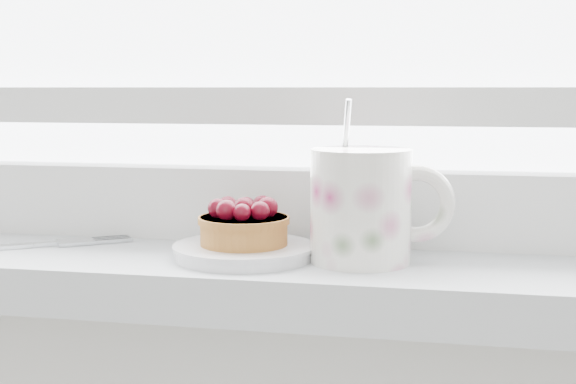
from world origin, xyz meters
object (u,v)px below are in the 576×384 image
(saucer, at_px, (244,251))
(fork, at_px, (12,246))
(raspberry_tart, at_px, (244,224))
(floral_mug, at_px, (365,203))

(saucer, relative_size, fork, 0.65)
(raspberry_tart, height_order, floral_mug, floral_mug)
(floral_mug, bearing_deg, fork, -178.31)
(floral_mug, distance_m, fork, 0.33)
(floral_mug, bearing_deg, raspberry_tart, -176.82)
(fork, bearing_deg, raspberry_tart, 0.99)
(raspberry_tart, bearing_deg, saucer, -103.22)
(saucer, relative_size, raspberry_tart, 1.56)
(saucer, height_order, raspberry_tart, raspberry_tart)
(saucer, xyz_separation_m, floral_mug, (0.10, 0.01, 0.04))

